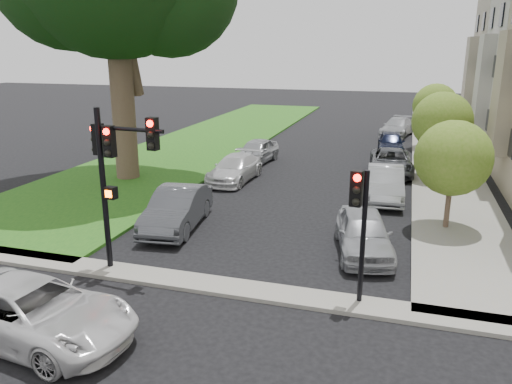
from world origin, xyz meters
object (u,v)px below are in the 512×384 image
(traffic_signal_main, at_px, (114,162))
(car_parked_3, at_px, (391,143))
(small_tree_c, at_px, (435,106))
(small_tree_a, at_px, (453,158))
(traffic_signal_secondary, at_px, (360,213))
(car_parked_0, at_px, (364,233))
(small_tree_b, at_px, (442,122))
(car_parked_7, at_px, (256,151))
(car_parked_2, at_px, (391,162))
(car_parked_5, at_px, (177,209))
(car_parked_4, at_px, (397,127))
(car_parked_1, at_px, (385,183))
(car_parked_6, at_px, (235,169))
(car_cross_near, at_px, (33,311))

(traffic_signal_main, bearing_deg, car_parked_3, 70.89)
(small_tree_c, bearing_deg, small_tree_a, -90.00)
(traffic_signal_secondary, distance_m, car_parked_0, 3.97)
(small_tree_b, bearing_deg, car_parked_7, 174.61)
(car_parked_2, xyz_separation_m, car_parked_3, (-0.22, 5.57, 0.03))
(car_parked_3, distance_m, car_parked_5, 17.95)
(traffic_signal_main, relative_size, car_parked_4, 1.05)
(car_parked_1, height_order, car_parked_7, car_parked_1)
(car_parked_0, height_order, car_parked_6, car_parked_0)
(car_parked_0, height_order, car_parked_7, car_parked_0)
(traffic_signal_secondary, xyz_separation_m, car_parked_0, (-0.10, 3.52, -1.83))
(car_parked_0, bearing_deg, traffic_signal_main, -164.84)
(small_tree_c, xyz_separation_m, car_parked_7, (-9.96, -7.34, -2.16))
(car_parked_4, bearing_deg, car_parked_1, -78.76)
(car_parked_7, bearing_deg, car_cross_near, -83.30)
(small_tree_a, distance_m, car_parked_2, 8.80)
(traffic_signal_main, bearing_deg, car_cross_near, -89.01)
(small_tree_a, distance_m, traffic_signal_secondary, 7.14)
(car_parked_1, distance_m, car_parked_7, 9.26)
(small_tree_a, relative_size, car_parked_0, 0.99)
(small_tree_a, height_order, car_parked_1, small_tree_a)
(car_parked_4, distance_m, car_parked_6, 17.88)
(small_tree_b, distance_m, car_parked_7, 10.25)
(car_parked_1, bearing_deg, car_parked_7, 141.20)
(car_parked_5, distance_m, car_parked_6, 7.08)
(car_parked_5, bearing_deg, small_tree_b, 39.96)
(car_parked_0, bearing_deg, car_parked_7, 109.84)
(car_parked_0, bearing_deg, car_parked_6, 121.57)
(traffic_signal_main, bearing_deg, car_parked_1, 53.90)
(small_tree_c, height_order, car_parked_0, small_tree_c)
(car_parked_1, xyz_separation_m, car_parked_7, (-7.57, 5.34, -0.03))
(traffic_signal_main, bearing_deg, car_parked_4, 75.07)
(traffic_signal_secondary, bearing_deg, car_parked_1, 88.58)
(small_tree_a, height_order, car_parked_4, small_tree_a)
(traffic_signal_main, distance_m, car_parked_3, 21.76)
(small_tree_c, bearing_deg, traffic_signal_main, -113.06)
(car_parked_2, height_order, car_parked_3, car_parked_3)
(small_tree_b, distance_m, car_parked_6, 10.60)
(traffic_signal_main, bearing_deg, car_parked_0, 26.85)
(small_tree_b, bearing_deg, car_parked_5, -132.77)
(traffic_signal_secondary, bearing_deg, car_parked_0, 91.71)
(car_parked_4, relative_size, car_parked_5, 1.03)
(car_parked_3, height_order, car_parked_4, car_parked_3)
(small_tree_a, height_order, car_parked_6, small_tree_a)
(car_parked_5, height_order, car_parked_6, car_parked_5)
(car_parked_1, distance_m, car_parked_6, 7.49)
(car_parked_7, bearing_deg, car_parked_0, -53.01)
(traffic_signal_main, distance_m, car_parked_0, 8.16)
(traffic_signal_secondary, relative_size, car_parked_1, 0.82)
(car_parked_7, bearing_deg, small_tree_a, -35.52)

